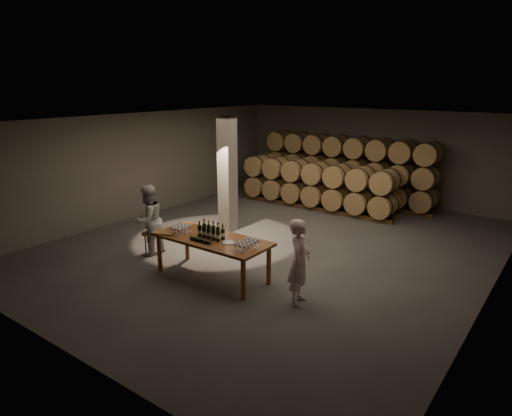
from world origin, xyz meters
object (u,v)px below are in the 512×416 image
Objects in this scene: notebook_near at (168,234)px; person_woman at (148,220)px; bottle_cluster at (211,232)px; tasting_table at (212,242)px; stool at (149,237)px; person_man at (299,262)px; plate at (228,242)px.

notebook_near is 1.37m from person_woman.
notebook_near is (-0.91, -0.37, -0.11)m from bottle_cluster.
tasting_table is at bearing 5.16° from notebook_near.
stool is at bearing 177.48° from bottle_cluster.
bottle_cluster is at bearing 75.61° from person_man.
bottle_cluster is at bearing -2.52° from stool.
plate is at bearing -2.43° from bottle_cluster.
notebook_near is at bearing 81.74° from person_man.
stool is (-1.21, 0.46, -0.45)m from notebook_near.
tasting_table is at bearing 176.07° from plate.
person_woman reaches higher than person_man.
person_woman is at bearing 139.89° from notebook_near.
stool is at bearing 177.49° from plate.
stool is (-2.12, 0.09, -0.56)m from bottle_cluster.
stool is at bearing 40.49° from person_woman.
person_woman is at bearing 176.23° from tasting_table.
person_man reaches higher than stool.
stool is (-2.60, 0.11, -0.44)m from plate.
person_man is at bearing 0.03° from stool.
stool is 0.33× the size of person_woman.
stool is at bearing 73.04° from person_man.
notebook_near reaches higher than stool.
bottle_cluster reaches higher than stool.
tasting_table is 0.50m from plate.
bottle_cluster reaches higher than notebook_near.
plate is at bearing 84.81° from person_woman.
notebook_near is (-0.91, -0.38, 0.12)m from tasting_table.
bottle_cluster is 2.19m from person_woman.
person_man reaches higher than plate.
person_woman is at bearing 175.89° from bottle_cluster.
tasting_table is 10.11× the size of plate.
tasting_table is 1.51× the size of person_woman.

